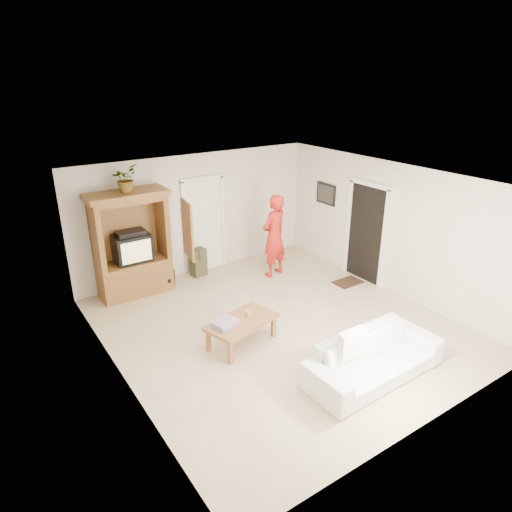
{
  "coord_description": "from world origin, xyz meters",
  "views": [
    {
      "loc": [
        -4.23,
        -5.6,
        4.2
      ],
      "look_at": [
        -0.06,
        0.6,
        1.15
      ],
      "focal_mm": 32.0,
      "sensor_mm": 36.0,
      "label": 1
    }
  ],
  "objects_px": {
    "man": "(274,236)",
    "armoire": "(134,251)",
    "coffee_table": "(242,323)",
    "sofa": "(374,358)"
  },
  "relations": [
    {
      "from": "man",
      "to": "sofa",
      "type": "xyz_separation_m",
      "value": [
        -0.92,
        -3.76,
        -0.59
      ]
    },
    {
      "from": "man",
      "to": "coffee_table",
      "type": "xyz_separation_m",
      "value": [
        -2.06,
        -1.95,
        -0.52
      ]
    },
    {
      "from": "sofa",
      "to": "coffee_table",
      "type": "bearing_deg",
      "value": 120.87
    },
    {
      "from": "armoire",
      "to": "coffee_table",
      "type": "xyz_separation_m",
      "value": [
        0.75,
        -2.77,
        -0.52
      ]
    },
    {
      "from": "armoire",
      "to": "sofa",
      "type": "height_order",
      "value": "armoire"
    },
    {
      "from": "sofa",
      "to": "coffee_table",
      "type": "height_order",
      "value": "sofa"
    },
    {
      "from": "armoire",
      "to": "coffee_table",
      "type": "height_order",
      "value": "armoire"
    },
    {
      "from": "man",
      "to": "coffee_table",
      "type": "distance_m",
      "value": 2.88
    },
    {
      "from": "man",
      "to": "sofa",
      "type": "relative_size",
      "value": 0.83
    },
    {
      "from": "man",
      "to": "armoire",
      "type": "bearing_deg",
      "value": -30.99
    }
  ]
}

